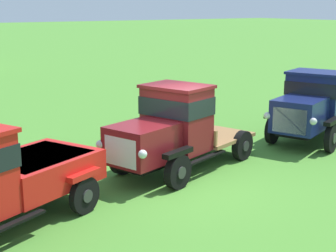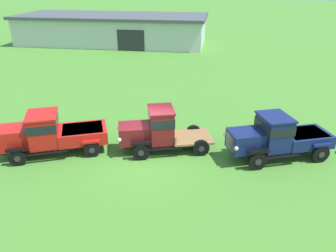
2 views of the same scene
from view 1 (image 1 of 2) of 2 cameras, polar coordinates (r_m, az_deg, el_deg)
ground_plane at (r=12.34m, az=1.94°, el=-6.48°), size 240.00×240.00×0.00m
vintage_truck_second_in_line at (r=12.91m, az=0.39°, el=-0.31°), size 4.96×2.99×2.23m
vintage_truck_midrow_center at (r=16.93m, az=16.24°, el=2.32°), size 5.28×3.37×2.18m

